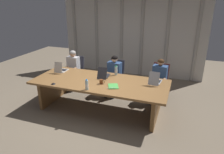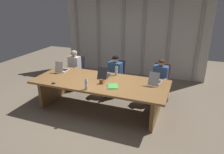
{
  "view_description": "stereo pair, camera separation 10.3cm",
  "coord_description": "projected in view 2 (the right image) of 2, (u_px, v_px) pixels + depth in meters",
  "views": [
    {
      "loc": [
        1.82,
        -4.24,
        2.63
      ],
      "look_at": [
        0.27,
        0.11,
        0.86
      ],
      "focal_mm": 33.01,
      "sensor_mm": 36.0,
      "label": 1
    },
    {
      "loc": [
        1.92,
        -4.2,
        2.63
      ],
      "look_at": [
        0.27,
        0.11,
        0.86
      ],
      "focal_mm": 33.01,
      "sensor_mm": 36.0,
      "label": 2
    }
  ],
  "objects": [
    {
      "name": "ground_plane",
      "position": [
        101.0,
        109.0,
        5.25
      ],
      "size": [
        11.35,
        11.35,
        0.0
      ],
      "primitive_type": "plane",
      "color": "#7F705B"
    },
    {
      "name": "curtain_backdrop",
      "position": [
        132.0,
        37.0,
        7.23
      ],
      "size": [
        5.04,
        0.17,
        2.71
      ],
      "color": "beige",
      "rests_on": "ground_plane"
    },
    {
      "name": "laptop_left_mid",
      "position": [
        104.0,
        75.0,
        5.21
      ],
      "size": [
        0.29,
        0.49,
        0.29
      ],
      "rotation": [
        0.0,
        0.0,
        1.69
      ],
      "color": "#2D2D33",
      "rests_on": "conference_table"
    },
    {
      "name": "office_chair_left_end",
      "position": [
        77.0,
        75.0,
        6.5
      ],
      "size": [
        0.6,
        0.6,
        0.94
      ],
      "rotation": [
        0.0,
        0.0,
        -1.53
      ],
      "color": "#2D2D38",
      "rests_on": "ground_plane"
    },
    {
      "name": "water_bottle_secondary",
      "position": [
        86.0,
        85.0,
        4.48
      ],
      "size": [
        0.07,
        0.07,
        0.24
      ],
      "color": "silver",
      "rests_on": "conference_table"
    },
    {
      "name": "conference_table",
      "position": [
        100.0,
        87.0,
        5.03
      ],
      "size": [
        3.26,
        1.32,
        0.76
      ],
      "color": "olive",
      "rests_on": "ground_plane"
    },
    {
      "name": "laptop_left_end",
      "position": [
        62.0,
        69.0,
        5.62
      ],
      "size": [
        0.24,
        0.4,
        0.3
      ],
      "rotation": [
        0.0,
        0.0,
        1.6
      ],
      "color": "beige",
      "rests_on": "conference_table"
    },
    {
      "name": "office_chair_left_mid",
      "position": [
        116.0,
        80.0,
        6.07
      ],
      "size": [
        0.6,
        0.6,
        0.96
      ],
      "rotation": [
        0.0,
        0.0,
        -1.7
      ],
      "color": "#2D2D38",
      "rests_on": "ground_plane"
    },
    {
      "name": "water_bottle_primary",
      "position": [
        116.0,
        71.0,
        5.33
      ],
      "size": [
        0.07,
        0.07,
        0.25
      ],
      "color": "silver",
      "rests_on": "conference_table"
    },
    {
      "name": "conference_mic_left_side",
      "position": [
        53.0,
        83.0,
        4.82
      ],
      "size": [
        0.11,
        0.11,
        0.03
      ],
      "primitive_type": "cone",
      "color": "black",
      "rests_on": "conference_table"
    },
    {
      "name": "coffee_mug_near",
      "position": [
        101.0,
        82.0,
        4.8
      ],
      "size": [
        0.13,
        0.08,
        0.1
      ],
      "color": "brown",
      "rests_on": "conference_table"
    },
    {
      "name": "laptop_center",
      "position": [
        155.0,
        81.0,
        4.81
      ],
      "size": [
        0.28,
        0.46,
        0.32
      ],
      "rotation": [
        0.0,
        0.0,
        1.47
      ],
      "color": "#A8ADB7",
      "rests_on": "conference_table"
    },
    {
      "name": "person_left_mid",
      "position": [
        114.0,
        73.0,
        5.82
      ],
      "size": [
        0.43,
        0.57,
        1.13
      ],
      "rotation": [
        0.0,
        0.0,
        -1.67
      ],
      "color": "#335184",
      "rests_on": "ground_plane"
    },
    {
      "name": "person_center",
      "position": [
        159.0,
        79.0,
        5.39
      ],
      "size": [
        0.42,
        0.57,
        1.16
      ],
      "rotation": [
        0.0,
        0.0,
        -1.67
      ],
      "color": "#335184",
      "rests_on": "ground_plane"
    },
    {
      "name": "office_chair_center",
      "position": [
        159.0,
        86.0,
        5.65
      ],
      "size": [
        0.6,
        0.61,
        0.98
      ],
      "rotation": [
        0.0,
        0.0,
        -1.73
      ],
      "color": "#511E19",
      "rests_on": "ground_plane"
    },
    {
      "name": "spiral_notepad",
      "position": [
        113.0,
        86.0,
        4.65
      ],
      "size": [
        0.32,
        0.37,
        0.03
      ],
      "rotation": [
        0.0,
        0.0,
        0.42
      ],
      "color": "#4CB74C",
      "rests_on": "conference_table"
    },
    {
      "name": "person_left_end",
      "position": [
        73.0,
        67.0,
        6.26
      ],
      "size": [
        0.37,
        0.56,
        1.17
      ],
      "rotation": [
        0.0,
        0.0,
        -1.61
      ],
      "color": "silver",
      "rests_on": "ground_plane"
    }
  ]
}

